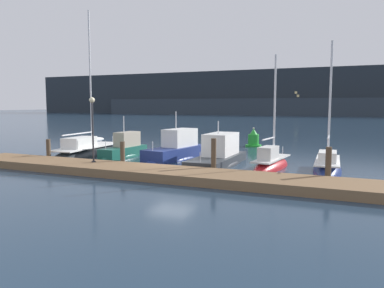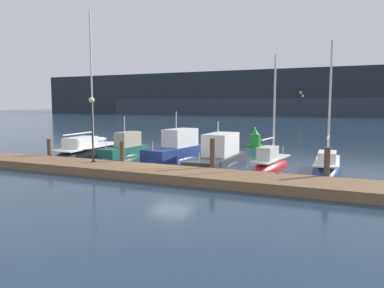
{
  "view_description": "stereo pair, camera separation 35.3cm",
  "coord_description": "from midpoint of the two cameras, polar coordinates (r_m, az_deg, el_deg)",
  "views": [
    {
      "loc": [
        9.72,
        -19.39,
        3.8
      ],
      "look_at": [
        0.0,
        2.99,
        1.2
      ],
      "focal_mm": 35.0,
      "sensor_mm": 36.0,
      "label": 1
    },
    {
      "loc": [
        10.05,
        -19.24,
        3.8
      ],
      "look_at": [
        0.0,
        2.99,
        1.2
      ],
      "focal_mm": 35.0,
      "sensor_mm": 36.0,
      "label": 2
    }
  ],
  "objects": [
    {
      "name": "dock",
      "position": [
        19.91,
        -6.73,
        -4.3
      ],
      "size": [
        24.83,
        2.8,
        0.45
      ],
      "primitive_type": "cube",
      "color": "brown",
      "rests_on": "ground"
    },
    {
      "name": "mooring_pile_2",
      "position": [
        20.03,
        2.81,
        -1.97
      ],
      "size": [
        0.28,
        0.28,
        1.99
      ],
      "primitive_type": "cylinder",
      "color": "#4C3D2D",
      "rests_on": "ground"
    },
    {
      "name": "mooring_pile_3",
      "position": [
        18.82,
        19.55,
        -3.14
      ],
      "size": [
        0.28,
        0.28,
        1.8
      ],
      "primitive_type": "cylinder",
      "color": "#4C3D2D",
      "rests_on": "ground"
    },
    {
      "name": "sailboat_berth_6",
      "position": [
        22.29,
        19.49,
        -3.8
      ],
      "size": [
        1.76,
        5.66,
        8.09
      ],
      "color": "navy",
      "rests_on": "ground"
    },
    {
      "name": "sailboat_berth_1",
      "position": [
        28.98,
        -16.05,
        -1.41
      ],
      "size": [
        2.95,
        8.16,
        11.41
      ],
      "color": "#2D3338",
      "rests_on": "ground"
    },
    {
      "name": "mooring_pile_0",
      "position": [
        26.43,
        -21.37,
        -0.95
      ],
      "size": [
        0.28,
        0.28,
        1.52
      ],
      "primitive_type": "cylinder",
      "color": "#4C3D2D",
      "rests_on": "ground"
    },
    {
      "name": "rowboat_adrift",
      "position": [
        41.64,
        -15.28,
        0.63
      ],
      "size": [
        1.96,
        3.31,
        0.56
      ],
      "color": "white",
      "rests_on": "ground"
    },
    {
      "name": "dock_lamppost",
      "position": [
        22.34,
        -15.37,
        3.76
      ],
      "size": [
        0.32,
        0.32,
        3.75
      ],
      "color": "#2D2D33",
      "rests_on": "dock"
    },
    {
      "name": "ground_plane",
      "position": [
        22.03,
        -3.57,
        -3.86
      ],
      "size": [
        400.0,
        400.0,
        0.0
      ],
      "primitive_type": "plane",
      "color": "#1E3347"
    },
    {
      "name": "channel_buoy",
      "position": [
        34.17,
        9.05,
        0.67
      ],
      "size": [
        1.46,
        1.46,
        1.74
      ],
      "color": "green",
      "rests_on": "ground"
    },
    {
      "name": "hillside_backdrop",
      "position": [
        138.33,
        19.17,
        7.23
      ],
      "size": [
        240.0,
        23.0,
        16.01
      ],
      "color": "#232B33",
      "rests_on": "ground"
    },
    {
      "name": "motorboat_berth_3",
      "position": [
        26.14,
        -2.83,
        -1.37
      ],
      "size": [
        2.9,
        6.21,
        3.78
      ],
      "color": "navy",
      "rests_on": "ground"
    },
    {
      "name": "motorboat_berth_2",
      "position": [
        27.48,
        -10.67,
        -1.33
      ],
      "size": [
        1.69,
        4.69,
        3.52
      ],
      "color": "#195647",
      "rests_on": "ground"
    },
    {
      "name": "sailboat_berth_5",
      "position": [
        22.65,
        11.51,
        -3.3
      ],
      "size": [
        1.87,
        5.17,
        7.32
      ],
      "color": "red",
      "rests_on": "ground"
    },
    {
      "name": "motorboat_berth_4",
      "position": [
        23.74,
        3.57,
        -2.34
      ],
      "size": [
        2.28,
        6.82,
        3.3
      ],
      "color": "#2D3338",
      "rests_on": "ground"
    },
    {
      "name": "mooring_pile_1",
      "position": [
        22.73,
        -10.97,
        -1.62
      ],
      "size": [
        0.28,
        0.28,
        1.59
      ],
      "primitive_type": "cylinder",
      "color": "#4C3D2D",
      "rests_on": "ground"
    }
  ]
}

